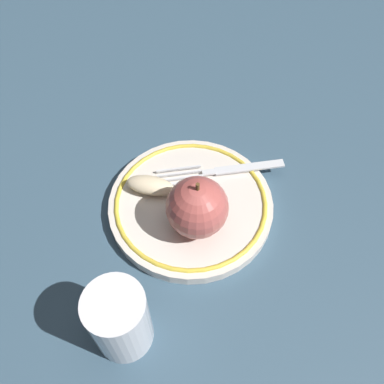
{
  "coord_description": "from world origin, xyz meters",
  "views": [
    {
      "loc": [
        -0.01,
        0.31,
        0.47
      ],
      "look_at": [
        -0.0,
        0.01,
        0.04
      ],
      "focal_mm": 40.0,
      "sensor_mm": 36.0,
      "label": 1
    }
  ],
  "objects_px": {
    "plate": "(192,205)",
    "drinking_glass": "(120,320)",
    "apple_red_whole": "(197,207)",
    "fork": "(225,170)",
    "apple_slice_front": "(150,185)"
  },
  "relations": [
    {
      "from": "plate",
      "to": "fork",
      "type": "bearing_deg",
      "value": -130.38
    },
    {
      "from": "drinking_glass",
      "to": "plate",
      "type": "bearing_deg",
      "value": -112.03
    },
    {
      "from": "plate",
      "to": "apple_red_whole",
      "type": "bearing_deg",
      "value": 102.24
    },
    {
      "from": "apple_red_whole",
      "to": "fork",
      "type": "relative_size",
      "value": 0.48
    },
    {
      "from": "plate",
      "to": "drinking_glass",
      "type": "bearing_deg",
      "value": 67.97
    },
    {
      "from": "plate",
      "to": "apple_slice_front",
      "type": "height_order",
      "value": "apple_slice_front"
    },
    {
      "from": "fork",
      "to": "drinking_glass",
      "type": "xyz_separation_m",
      "value": [
        0.11,
        0.22,
        0.03
      ]
    },
    {
      "from": "plate",
      "to": "apple_slice_front",
      "type": "relative_size",
      "value": 3.4
    },
    {
      "from": "plate",
      "to": "apple_red_whole",
      "type": "height_order",
      "value": "apple_red_whole"
    },
    {
      "from": "plate",
      "to": "drinking_glass",
      "type": "height_order",
      "value": "drinking_glass"
    },
    {
      "from": "apple_red_whole",
      "to": "apple_slice_front",
      "type": "distance_m",
      "value": 0.08
    },
    {
      "from": "apple_red_whole",
      "to": "drinking_glass",
      "type": "distance_m",
      "value": 0.15
    },
    {
      "from": "plate",
      "to": "fork",
      "type": "height_order",
      "value": "fork"
    },
    {
      "from": "apple_red_whole",
      "to": "fork",
      "type": "bearing_deg",
      "value": -112.86
    },
    {
      "from": "apple_red_whole",
      "to": "plate",
      "type": "bearing_deg",
      "value": -77.76
    }
  ]
}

